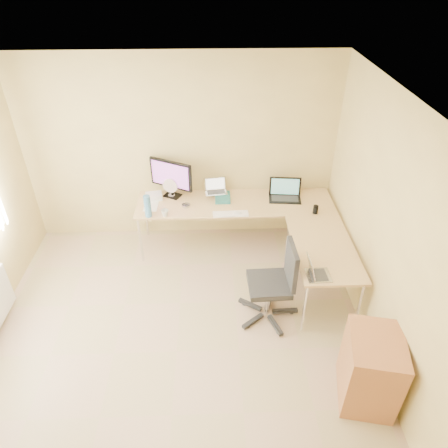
{
  "coord_description": "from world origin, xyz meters",
  "views": [
    {
      "loc": [
        0.41,
        -2.86,
        3.66
      ],
      "look_at": [
        0.55,
        1.1,
        0.9
      ],
      "focal_mm": 32.97,
      "sensor_mm": 36.0,
      "label": 1
    }
  ],
  "objects_px": {
    "desk_fan": "(171,188)",
    "desk_main": "(235,225)",
    "keyboard": "(231,214)",
    "mug": "(165,213)",
    "office_chair": "(269,283)",
    "laptop_black": "(285,190)",
    "monitor": "(171,179)",
    "laptop_return": "(319,269)",
    "desk_return": "(320,270)",
    "water_bottle": "(148,206)",
    "laptop_center": "(216,187)",
    "cabinet": "(370,371)"
  },
  "relations": [
    {
      "from": "desk_fan",
      "to": "cabinet",
      "type": "height_order",
      "value": "desk_fan"
    },
    {
      "from": "water_bottle",
      "to": "laptop_return",
      "type": "distance_m",
      "value": 2.27
    },
    {
      "from": "desk_return",
      "to": "desk_fan",
      "type": "bearing_deg",
      "value": 146.96
    },
    {
      "from": "laptop_center",
      "to": "desk_return",
      "type": "bearing_deg",
      "value": -51.94
    },
    {
      "from": "mug",
      "to": "desk_return",
      "type": "bearing_deg",
      "value": -20.38
    },
    {
      "from": "mug",
      "to": "monitor",
      "type": "bearing_deg",
      "value": 83.01
    },
    {
      "from": "water_bottle",
      "to": "laptop_return",
      "type": "relative_size",
      "value": 1.01
    },
    {
      "from": "laptop_return",
      "to": "office_chair",
      "type": "relative_size",
      "value": 0.3
    },
    {
      "from": "desk_main",
      "to": "water_bottle",
      "type": "distance_m",
      "value": 1.27
    },
    {
      "from": "mug",
      "to": "office_chair",
      "type": "bearing_deg",
      "value": -40.64
    },
    {
      "from": "laptop_return",
      "to": "office_chair",
      "type": "height_order",
      "value": "office_chair"
    },
    {
      "from": "water_bottle",
      "to": "mug",
      "type": "bearing_deg",
      "value": 0.0
    },
    {
      "from": "water_bottle",
      "to": "keyboard",
      "type": "bearing_deg",
      "value": 0.0
    },
    {
      "from": "laptop_black",
      "to": "water_bottle",
      "type": "relative_size",
      "value": 1.43
    },
    {
      "from": "laptop_black",
      "to": "desk_return",
      "type": "bearing_deg",
      "value": -69.01
    },
    {
      "from": "desk_return",
      "to": "mug",
      "type": "xyz_separation_m",
      "value": [
        -1.89,
        0.7,
        0.41
      ]
    },
    {
      "from": "keyboard",
      "to": "mug",
      "type": "distance_m",
      "value": 0.84
    },
    {
      "from": "laptop_return",
      "to": "office_chair",
      "type": "distance_m",
      "value": 0.61
    },
    {
      "from": "desk_fan",
      "to": "water_bottle",
      "type": "bearing_deg",
      "value": -102.44
    },
    {
      "from": "office_chair",
      "to": "desk_main",
      "type": "bearing_deg",
      "value": 100.86
    },
    {
      "from": "mug",
      "to": "laptop_black",
      "type": "bearing_deg",
      "value": 12.83
    },
    {
      "from": "monitor",
      "to": "desk_fan",
      "type": "bearing_deg",
      "value": -152.22
    },
    {
      "from": "monitor",
      "to": "desk_main",
      "type": "bearing_deg",
      "value": 14.62
    },
    {
      "from": "desk_return",
      "to": "laptop_black",
      "type": "distance_m",
      "value": 1.21
    },
    {
      "from": "desk_main",
      "to": "office_chair",
      "type": "xyz_separation_m",
      "value": [
        0.31,
        -1.35,
        0.14
      ]
    },
    {
      "from": "cabinet",
      "to": "monitor",
      "type": "bearing_deg",
      "value": 138.98
    },
    {
      "from": "desk_fan",
      "to": "desk_main",
      "type": "bearing_deg",
      "value": 1.89
    },
    {
      "from": "water_bottle",
      "to": "desk_fan",
      "type": "xyz_separation_m",
      "value": [
        0.26,
        0.5,
        -0.02
      ]
    },
    {
      "from": "cabinet",
      "to": "desk_main",
      "type": "bearing_deg",
      "value": 126.82
    },
    {
      "from": "laptop_return",
      "to": "office_chair",
      "type": "xyz_separation_m",
      "value": [
        -0.49,
        0.15,
        -0.33
      ]
    },
    {
      "from": "desk_main",
      "to": "cabinet",
      "type": "distance_m",
      "value": 2.66
    },
    {
      "from": "laptop_center",
      "to": "laptop_return",
      "type": "height_order",
      "value": "laptop_center"
    },
    {
      "from": "monitor",
      "to": "laptop_center",
      "type": "xyz_separation_m",
      "value": [
        0.6,
        -0.01,
        -0.13
      ]
    },
    {
      "from": "desk_main",
      "to": "desk_return",
      "type": "distance_m",
      "value": 1.4
    },
    {
      "from": "laptop_black",
      "to": "water_bottle",
      "type": "bearing_deg",
      "value": -162.89
    },
    {
      "from": "desk_return",
      "to": "monitor",
      "type": "bearing_deg",
      "value": 146.74
    },
    {
      "from": "keyboard",
      "to": "cabinet",
      "type": "relative_size",
      "value": 0.56
    },
    {
      "from": "monitor",
      "to": "laptop_center",
      "type": "relative_size",
      "value": 2.11
    },
    {
      "from": "desk_return",
      "to": "laptop_center",
      "type": "bearing_deg",
      "value": 135.87
    },
    {
      "from": "desk_main",
      "to": "keyboard",
      "type": "xyz_separation_m",
      "value": [
        -0.07,
        -0.3,
        0.38
      ]
    },
    {
      "from": "laptop_center",
      "to": "laptop_return",
      "type": "relative_size",
      "value": 1.0
    },
    {
      "from": "laptop_black",
      "to": "monitor",
      "type": "bearing_deg",
      "value": -179.22
    },
    {
      "from": "desk_return",
      "to": "monitor",
      "type": "xyz_separation_m",
      "value": [
        -1.83,
        1.2,
        0.63
      ]
    },
    {
      "from": "laptop_return",
      "to": "cabinet",
      "type": "xyz_separation_m",
      "value": [
        0.33,
        -0.91,
        -0.47
      ]
    },
    {
      "from": "monitor",
      "to": "water_bottle",
      "type": "distance_m",
      "value": 0.58
    },
    {
      "from": "desk_fan",
      "to": "cabinet",
      "type": "xyz_separation_m",
      "value": [
        1.99,
        -2.61,
        -0.5
      ]
    },
    {
      "from": "keyboard",
      "to": "water_bottle",
      "type": "relative_size",
      "value": 1.53
    },
    {
      "from": "water_bottle",
      "to": "desk_fan",
      "type": "height_order",
      "value": "water_bottle"
    },
    {
      "from": "desk_return",
      "to": "laptop_return",
      "type": "relative_size",
      "value": 4.39
    },
    {
      "from": "desk_fan",
      "to": "office_chair",
      "type": "bearing_deg",
      "value": -37.9
    }
  ]
}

